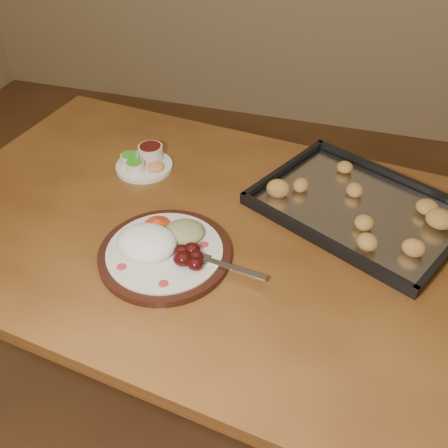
% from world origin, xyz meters
% --- Properties ---
extents(ground, '(4.00, 4.00, 0.00)m').
position_xyz_m(ground, '(0.00, 0.00, 0.00)').
color(ground, brown).
rests_on(ground, ground).
extents(dining_table, '(1.60, 1.07, 0.75)m').
position_xyz_m(dining_table, '(0.16, 0.05, 0.65)').
color(dining_table, brown).
rests_on(dining_table, ground).
extents(dinner_plate, '(0.39, 0.30, 0.07)m').
position_xyz_m(dinner_plate, '(0.06, -0.08, 0.77)').
color(dinner_plate, black).
rests_on(dinner_plate, dining_table).
extents(condiment_saucer, '(0.16, 0.16, 0.05)m').
position_xyz_m(condiment_saucer, '(-0.12, 0.24, 0.77)').
color(condiment_saucer, silver).
rests_on(condiment_saucer, dining_table).
extents(baking_tray, '(0.59, 0.53, 0.05)m').
position_xyz_m(baking_tray, '(0.47, 0.21, 0.76)').
color(baking_tray, black).
rests_on(baking_tray, dining_table).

